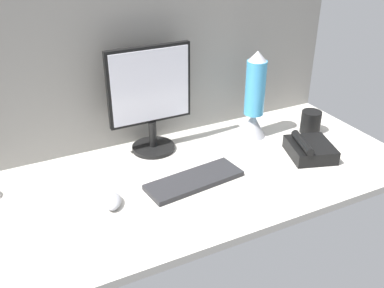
# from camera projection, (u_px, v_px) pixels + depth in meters

# --- Properties ---
(ground_plane) EXTENTS (1.80, 0.80, 0.03)m
(ground_plane) POSITION_uv_depth(u_px,v_px,m) (183.00, 179.00, 1.67)
(ground_plane) COLOR beige
(cubicle_wall_back) EXTENTS (1.80, 0.05, 0.72)m
(cubicle_wall_back) POSITION_uv_depth(u_px,v_px,m) (142.00, 58.00, 1.79)
(cubicle_wall_back) COLOR gray
(cubicle_wall_back) RESTS_ON ground_plane
(monitor) EXTENTS (0.35, 0.18, 0.44)m
(monitor) POSITION_uv_depth(u_px,v_px,m) (150.00, 97.00, 1.74)
(monitor) COLOR black
(monitor) RESTS_ON ground_plane
(keyboard) EXTENTS (0.38, 0.17, 0.02)m
(keyboard) POSITION_uv_depth(u_px,v_px,m) (194.00, 180.00, 1.62)
(keyboard) COLOR #262628
(keyboard) RESTS_ON ground_plane
(mouse) EXTENTS (0.09, 0.11, 0.03)m
(mouse) POSITION_uv_depth(u_px,v_px,m) (113.00, 201.00, 1.49)
(mouse) COLOR #99999E
(mouse) RESTS_ON ground_plane
(mug_black_travel) EXTENTS (0.09, 0.09, 0.10)m
(mug_black_travel) POSITION_uv_depth(u_px,v_px,m) (311.00, 122.00, 1.97)
(mug_black_travel) COLOR black
(mug_black_travel) RESTS_ON ground_plane
(lava_lamp) EXTENTS (0.12, 0.12, 0.39)m
(lava_lamp) POSITION_uv_depth(u_px,v_px,m) (254.00, 102.00, 1.89)
(lava_lamp) COLOR #A5A5AD
(lava_lamp) RESTS_ON ground_plane
(desk_phone) EXTENTS (0.22, 0.23, 0.09)m
(desk_phone) POSITION_uv_depth(u_px,v_px,m) (309.00, 149.00, 1.78)
(desk_phone) COLOR black
(desk_phone) RESTS_ON ground_plane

